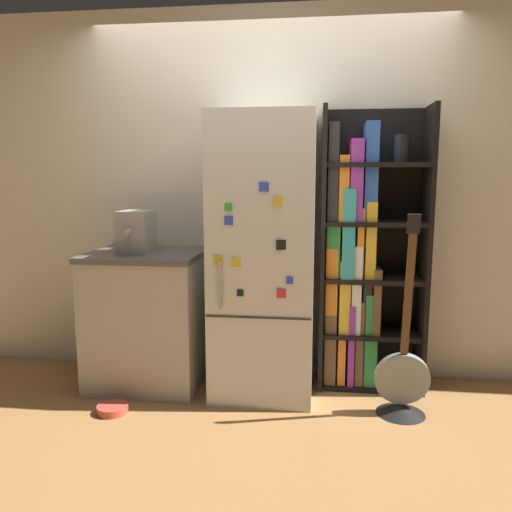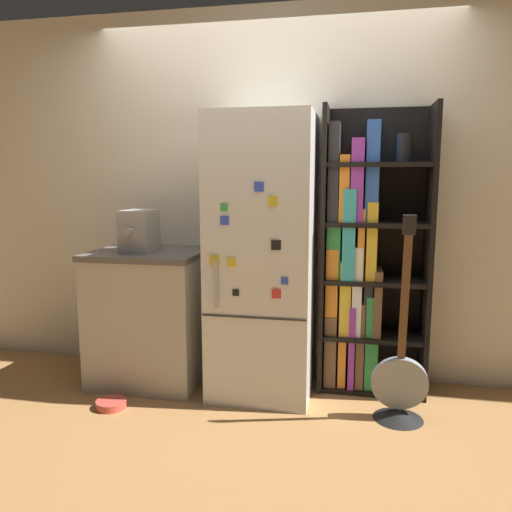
% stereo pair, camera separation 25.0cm
% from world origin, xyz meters
% --- Properties ---
extents(ground_plane, '(16.00, 16.00, 0.00)m').
position_xyz_m(ground_plane, '(0.00, 0.00, 0.00)').
color(ground_plane, '#A87542').
extents(wall_back, '(8.00, 0.05, 2.60)m').
position_xyz_m(wall_back, '(0.00, 0.47, 1.30)').
color(wall_back, beige).
rests_on(wall_back, ground_plane).
extents(refrigerator, '(0.66, 0.69, 1.83)m').
position_xyz_m(refrigerator, '(-0.00, 0.12, 0.92)').
color(refrigerator, white).
rests_on(refrigerator, ground_plane).
extents(bookshelf, '(0.70, 0.35, 1.89)m').
position_xyz_m(bookshelf, '(0.64, 0.30, 0.87)').
color(bookshelf, black).
rests_on(bookshelf, ground_plane).
extents(kitchen_counter, '(0.77, 0.66, 0.93)m').
position_xyz_m(kitchen_counter, '(-0.81, 0.13, 0.47)').
color(kitchen_counter, '#BCB7A8').
rests_on(kitchen_counter, ground_plane).
extents(espresso_machine, '(0.20, 0.31, 0.28)m').
position_xyz_m(espresso_machine, '(-0.85, 0.08, 1.07)').
color(espresso_machine, '#A5A39E').
rests_on(espresso_machine, kitchen_counter).
extents(guitar, '(0.33, 0.30, 1.24)m').
position_xyz_m(guitar, '(0.87, -0.16, 0.18)').
color(guitar, black).
rests_on(guitar, ground_plane).
extents(pet_bowl, '(0.19, 0.19, 0.05)m').
position_xyz_m(pet_bowl, '(-0.89, -0.36, 0.03)').
color(pet_bowl, '#D84C3F').
rests_on(pet_bowl, ground_plane).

